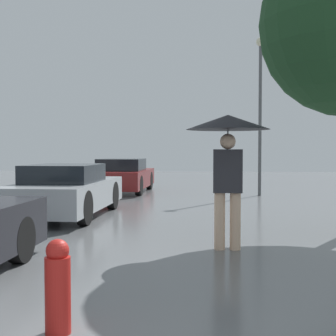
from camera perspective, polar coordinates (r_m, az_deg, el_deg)
pedestrian at (r=6.87m, az=7.31°, el=3.47°), size 1.22×1.22×1.97m
parked_car_middle at (r=10.56m, az=-12.25°, el=-2.75°), size 1.66×4.06×1.15m
parked_car_farthest at (r=16.23m, az=-5.55°, el=-0.98°), size 1.70×3.88×1.16m
street_lamp at (r=15.31m, az=11.18°, el=8.61°), size 0.28×0.28×5.02m
fire_hydrant at (r=3.93m, az=-13.29°, el=-13.88°), size 0.21×0.21×0.76m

